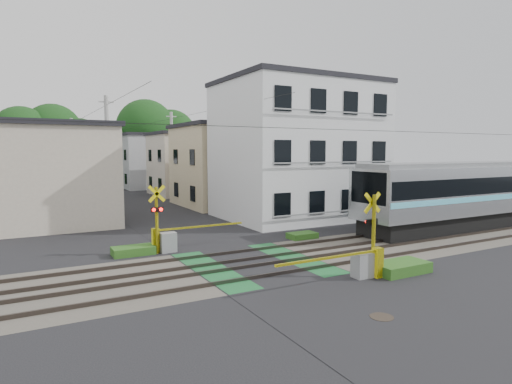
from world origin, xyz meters
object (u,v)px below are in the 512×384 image
crossing_signal_near (365,258)px  manhole_cover (382,317)px  apartment_block (297,150)px  crossing_signal_far (166,237)px  pedestrian (114,187)px

crossing_signal_near → manhole_cover: 3.81m
apartment_block → manhole_cover: 18.69m
crossing_signal_far → apartment_block: (11.09, 5.84, 3.94)m
crossing_signal_near → crossing_signal_far: (-5.17, 7.31, 0.00)m
apartment_block → pedestrian: (-8.33, 21.53, -3.88)m
pedestrian → manhole_cover: size_ratio=2.35×
apartment_block → manhole_cover: bearing=-116.7°
pedestrian → manhole_cover: (0.21, -37.70, -0.76)m
crossing_signal_near → apartment_block: size_ratio=0.46×
crossing_signal_near → pedestrian: (-2.42, 34.67, 0.06)m
crossing_signal_far → pedestrian: size_ratio=3.07×
crossing_signal_near → manhole_cover: bearing=-126.1°
crossing_signal_far → manhole_cover: crossing_signal_far is taller
crossing_signal_near → pedestrian: crossing_signal_near is taller
crossing_signal_near → apartment_block: 14.95m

